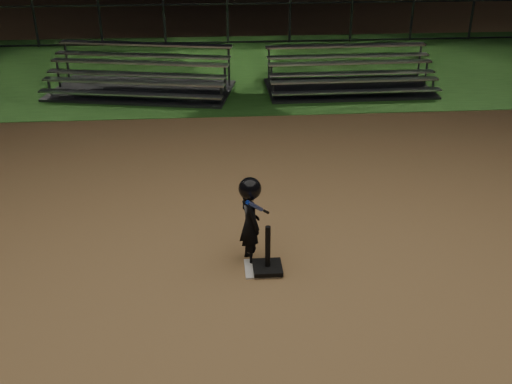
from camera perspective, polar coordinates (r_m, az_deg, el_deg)
name	(u,v)px	position (r m, az deg, el deg)	size (l,w,h in m)	color
ground	(262,269)	(8.16, 0.53, -7.25)	(80.00, 80.00, 0.00)	olive
grass_strip	(232,68)	(17.36, -2.29, 11.53)	(60.00, 8.00, 0.01)	#204C18
home_plate	(262,268)	(8.15, 0.54, -7.18)	(0.45, 0.45, 0.02)	beige
batting_tee	(268,262)	(8.05, 1.10, -6.61)	(0.38, 0.38, 0.65)	black
child_batter	(250,218)	(8.02, -0.55, -2.43)	(0.46, 0.65, 1.23)	black
bleacher_left	(141,84)	(15.40, -10.77, 9.93)	(4.71, 2.94, 1.07)	silver
bleacher_right	(349,82)	(15.50, 8.74, 10.13)	(4.08, 2.03, 0.99)	silver
backstop_fence	(227,4)	(20.02, -2.72, 17.22)	(20.08, 0.08, 2.50)	#38383D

